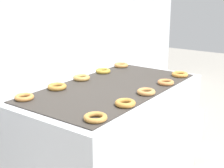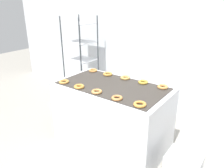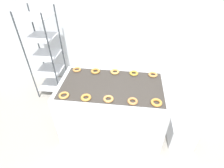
# 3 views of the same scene
# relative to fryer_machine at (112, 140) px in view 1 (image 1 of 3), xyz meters

# --- Properties ---
(fryer_machine) EXTENTS (1.60, 0.89, 0.95)m
(fryer_machine) POSITION_rel_fryer_machine_xyz_m (0.00, 0.00, 0.00)
(fryer_machine) COLOR silver
(fryer_machine) RESTS_ON ground_plane
(glaze_bin) EXTENTS (0.38, 0.32, 0.41)m
(glaze_bin) POSITION_rel_fryer_machine_xyz_m (1.14, -0.17, -0.27)
(glaze_bin) COLOR silver
(glaze_bin) RESTS_ON ground_plane
(donut_near_leftmost) EXTENTS (0.14, 0.14, 0.03)m
(donut_near_leftmost) POSITION_rel_fryer_machine_xyz_m (-0.62, -0.32, 0.49)
(donut_near_leftmost) COLOR #C68A40
(donut_near_leftmost) RESTS_ON fryer_machine
(donut_near_left) EXTENTS (0.14, 0.14, 0.04)m
(donut_near_left) POSITION_rel_fryer_machine_xyz_m (-0.31, -0.33, 0.49)
(donut_near_left) COLOR #CA8939
(donut_near_left) RESTS_ON fryer_machine
(donut_near_center) EXTENTS (0.14, 0.14, 0.03)m
(donut_near_center) POSITION_rel_fryer_machine_xyz_m (-0.01, -0.32, 0.49)
(donut_near_center) COLOR tan
(donut_near_center) RESTS_ON fryer_machine
(donut_near_right) EXTENTS (0.14, 0.14, 0.03)m
(donut_near_right) POSITION_rel_fryer_machine_xyz_m (0.31, -0.32, 0.49)
(donut_near_right) COLOR #CC8245
(donut_near_right) RESTS_ON fryer_machine
(donut_near_rightmost) EXTENTS (0.15, 0.15, 0.03)m
(donut_near_rightmost) POSITION_rel_fryer_machine_xyz_m (0.61, -0.31, 0.49)
(donut_near_rightmost) COLOR gold
(donut_near_rightmost) RESTS_ON fryer_machine
(donut_far_leftmost) EXTENTS (0.14, 0.14, 0.03)m
(donut_far_leftmost) POSITION_rel_fryer_machine_xyz_m (-0.62, 0.32, 0.49)
(donut_far_leftmost) COLOR #CF8843
(donut_far_leftmost) RESTS_ON fryer_machine
(donut_far_left) EXTENTS (0.15, 0.15, 0.04)m
(donut_far_left) POSITION_rel_fryer_machine_xyz_m (-0.31, 0.31, 0.49)
(donut_far_left) COLOR #BA8438
(donut_far_left) RESTS_ON fryer_machine
(donut_far_center) EXTENTS (0.15, 0.15, 0.04)m
(donut_far_center) POSITION_rel_fryer_machine_xyz_m (0.01, 0.33, 0.49)
(donut_far_center) COLOR tan
(donut_far_center) RESTS_ON fryer_machine
(donut_far_right) EXTENTS (0.14, 0.14, 0.03)m
(donut_far_right) POSITION_rel_fryer_machine_xyz_m (0.31, 0.33, 0.49)
(donut_far_right) COLOR gold
(donut_far_right) RESTS_ON fryer_machine
(donut_far_rightmost) EXTENTS (0.14, 0.14, 0.04)m
(donut_far_rightmost) POSITION_rel_fryer_machine_xyz_m (0.61, 0.32, 0.49)
(donut_far_rightmost) COLOR #CD8D48
(donut_far_rightmost) RESTS_ON fryer_machine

